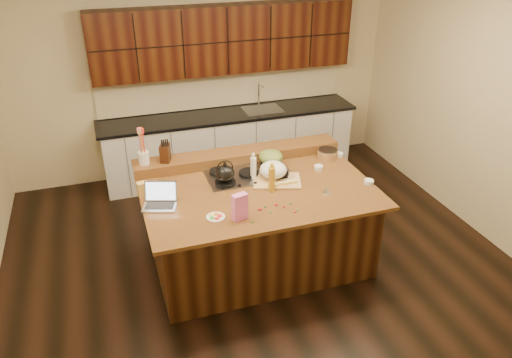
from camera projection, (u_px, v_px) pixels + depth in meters
name	position (u px, v px, depth m)	size (l,w,h in m)	color
room	(258.00, 150.00, 5.01)	(5.52, 5.02, 2.72)	black
island	(257.00, 224.00, 5.42)	(2.40, 1.60, 0.92)	black
back_ledge	(238.00, 155.00, 5.77)	(2.40, 0.30, 0.12)	black
cooktop	(249.00, 174.00, 5.45)	(0.92, 0.52, 0.05)	gray
back_counter	(228.00, 109.00, 7.13)	(3.70, 0.66, 2.40)	silver
kettle	(225.00, 174.00, 5.20)	(0.20, 0.20, 0.18)	black
green_bowl	(271.00, 157.00, 5.60)	(0.27, 0.27, 0.15)	olive
laptop	(160.00, 199.00, 4.88)	(0.38, 0.34, 0.22)	#B7B7BC
oil_bottle	(272.00, 180.00, 5.08)	(0.07, 0.07, 0.27)	#BC8A21
vinegar_bottle	(253.00, 168.00, 5.33)	(0.06, 0.06, 0.25)	silver
wooden_tray	(274.00, 172.00, 5.32)	(0.59, 0.50, 0.20)	tan
ramekin_a	(369.00, 182.00, 5.28)	(0.10, 0.10, 0.04)	white
ramekin_b	(319.00, 167.00, 5.58)	(0.10, 0.10, 0.04)	white
ramekin_c	(339.00, 155.00, 5.87)	(0.10, 0.10, 0.04)	white
strainer_bowl	(327.00, 155.00, 5.83)	(0.24, 0.24, 0.09)	#996B3F
kitchen_timer	(327.00, 189.00, 5.11)	(0.08, 0.08, 0.07)	silver
pink_bag	(240.00, 207.00, 4.62)	(0.14, 0.07, 0.26)	pink
candy_plate	(216.00, 217.00, 4.69)	(0.18, 0.18, 0.01)	white
package_box	(143.00, 189.00, 5.03)	(0.11, 0.08, 0.15)	gold
utensil_crock	(144.00, 158.00, 5.41)	(0.12, 0.12, 0.14)	white
knife_block	(165.00, 153.00, 5.46)	(0.10, 0.16, 0.19)	black
gumdrop_0	(261.00, 209.00, 4.81)	(0.02, 0.02, 0.02)	red
gumdrop_1	(291.00, 203.00, 4.91)	(0.02, 0.02, 0.02)	#198C26
gumdrop_2	(259.00, 210.00, 4.81)	(0.02, 0.02, 0.02)	red
gumdrop_3	(271.00, 212.00, 4.77)	(0.02, 0.02, 0.02)	#198C26
gumdrop_4	(277.00, 205.00, 4.88)	(0.02, 0.02, 0.02)	red
gumdrop_5	(297.00, 210.00, 4.80)	(0.02, 0.02, 0.02)	#198C26
gumdrop_6	(295.00, 212.00, 4.77)	(0.02, 0.02, 0.02)	red
gumdrop_7	(252.00, 222.00, 4.62)	(0.02, 0.02, 0.02)	#198C26
gumdrop_8	(284.00, 207.00, 4.85)	(0.02, 0.02, 0.02)	red
gumdrop_9	(265.00, 207.00, 4.86)	(0.02, 0.02, 0.02)	#198C26
gumdrop_10	(276.00, 204.00, 4.89)	(0.02, 0.02, 0.02)	red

